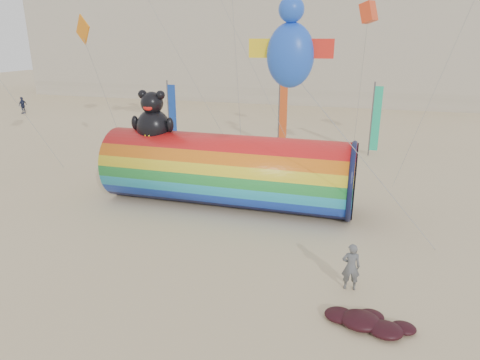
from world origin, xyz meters
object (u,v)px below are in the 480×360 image
(windsock_assembly, at_px, (227,169))
(kite_handler, at_px, (351,267))
(hotel_building, at_px, (244,20))
(fabric_bundle, at_px, (367,322))

(windsock_assembly, height_order, kite_handler, windsock_assembly)
(windsock_assembly, distance_m, kite_handler, 8.94)
(hotel_building, distance_m, kite_handler, 51.55)
(hotel_building, bearing_deg, fabric_bundle, -70.16)
(fabric_bundle, bearing_deg, windsock_assembly, 130.64)
(hotel_building, bearing_deg, kite_handler, -70.06)
(fabric_bundle, bearing_deg, kite_handler, 107.47)
(kite_handler, bearing_deg, windsock_assembly, -52.02)
(windsock_assembly, xyz_separation_m, kite_handler, (6.36, -6.19, -1.05))
(windsock_assembly, relative_size, kite_handler, 7.41)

